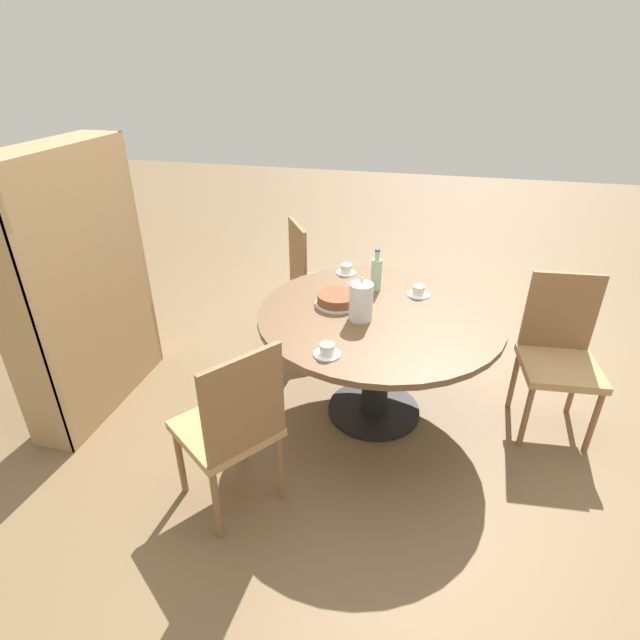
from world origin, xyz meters
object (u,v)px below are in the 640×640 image
Objects in this scene: water_bottle at (376,273)px; chair_a at (559,353)px; cup_a at (346,270)px; cup_b at (418,292)px; bookshelf at (82,287)px; cake_main at (337,299)px; coffee_pot at (361,300)px; chair_c at (232,426)px; chair_b at (315,279)px; cup_c at (327,351)px.

chair_a is at bearing -97.83° from water_bottle.
cup_a is 0.54m from cup_b.
bookshelf is at bearing 105.53° from cup_b.
cake_main is at bearing 117.02° from cup_b.
chair_a is 6.95× the size of cup_a.
cup_a is (0.36, 1.32, 0.24)m from chair_a.
cake_main is at bearing -175.71° from cup_a.
bookshelf is 1.64m from coffee_pot.
cake_main is at bearing -161.83° from chair_c.
cup_b is at bearing -156.98° from chair_b.
chair_b is at bearing 134.24° from bookshelf.
coffee_pot reaches higher than chair_c.
cup_a is at bearing 64.54° from cup_b.
cake_main reaches higher than cup_b.
coffee_pot is at bearing 142.12° from cup_b.
cup_a is at bearing 4.29° from cake_main.
chair_c is 3.51× the size of cake_main.
water_bottle is (0.56, -1.67, 0.02)m from bookshelf.
chair_c is 6.95× the size of cup_a.
chair_c is at bearing 146.64° from cup_b.
cup_c is at bearing 165.18° from chair_b.
bookshelf reaches higher than cake_main.
chair_c is at bearing 169.00° from cup_a.
coffee_pot is 0.65m from cup_a.
chair_a and chair_c have the same top height.
cake_main is 1.98× the size of cup_c.
cup_b is at bearing 166.39° from chair_a.
cup_b is at bearing -37.88° from coffee_pot.
water_bottle reaches higher than cup_a.
chair_c is at bearing 62.05° from bookshelf.
bookshelf is at bearing 95.46° from coffee_pot.
cup_a is 1.02m from cup_c.
chair_b is at bearing 151.85° from chair_a.
chair_b reaches higher than cup_a.
chair_c is at bearing 157.15° from water_bottle.
cup_a is at bearing 159.85° from chair_a.
chair_b is 1.12m from coffee_pot.
cup_c is (-0.81, 0.13, -0.08)m from water_bottle.
chair_b is 6.95× the size of cup_a.
chair_b is 0.91m from cake_main.
bookshelf reaches higher than cup_a.
bookshelf is (-0.41, 2.76, 0.31)m from chair_a.
cup_b is 0.88m from cup_c.
chair_a reaches higher than cup_b.
bookshelf is 6.02× the size of water_bottle.
cup_a is at bearing 118.15° from bookshelf.
chair_a is 3.52× the size of water_bottle.
cup_c is at bearing 171.71° from chair_c.
water_bottle is 1.98× the size of cup_c.
cup_a is at bearing -154.55° from chair_c.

